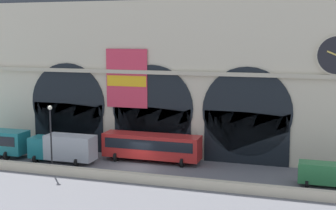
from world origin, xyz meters
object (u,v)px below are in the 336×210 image
(bus_center, at_px, (152,146))
(street_lamp_quayside, at_px, (51,130))
(van_east, at_px, (327,174))
(box_truck_midwest, at_px, (63,147))

(bus_center, distance_m, street_lamp_quayside, 11.18)
(van_east, height_order, street_lamp_quayside, street_lamp_quayside)
(box_truck_midwest, relative_size, van_east, 1.44)
(bus_center, xyz_separation_m, van_east, (18.52, -3.35, -0.54))
(box_truck_midwest, relative_size, bus_center, 0.68)
(box_truck_midwest, distance_m, van_east, 27.72)
(bus_center, distance_m, van_east, 18.82)
(box_truck_midwest, height_order, van_east, box_truck_midwest)
(bus_center, bearing_deg, box_truck_midwest, -160.75)
(van_east, relative_size, street_lamp_quayside, 0.75)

